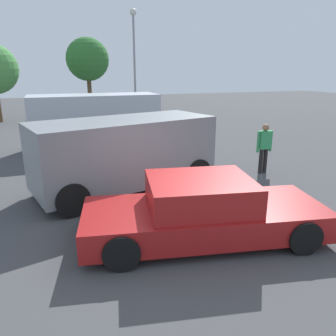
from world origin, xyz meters
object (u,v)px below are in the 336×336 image
(sedan_foreground, at_px, (203,211))
(van_white, at_px, (95,120))
(pedestrian, at_px, (264,144))
(light_post_near, at_px, (134,47))
(suv_dark, at_px, (125,152))

(sedan_foreground, xyz_separation_m, van_white, (-0.68, 8.81, 0.65))
(sedan_foreground, bearing_deg, pedestrian, 52.07)
(van_white, relative_size, pedestrian, 3.30)
(light_post_near, bearing_deg, sedan_foreground, -101.04)
(sedan_foreground, relative_size, pedestrian, 3.08)
(sedan_foreground, distance_m, pedestrian, 5.00)
(pedestrian, xyz_separation_m, light_post_near, (-0.57, 13.43, 3.76))
(sedan_foreground, height_order, van_white, van_white)
(sedan_foreground, bearing_deg, van_white, 106.37)
(van_white, distance_m, light_post_near, 9.43)
(sedan_foreground, bearing_deg, suv_dark, 114.73)
(suv_dark, bearing_deg, van_white, -104.08)
(van_white, bearing_deg, suv_dark, -89.88)
(suv_dark, distance_m, light_post_near, 14.39)
(sedan_foreground, relative_size, light_post_near, 0.70)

